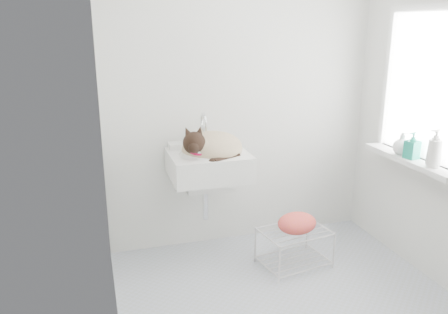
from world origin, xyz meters
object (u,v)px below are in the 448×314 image
object	(u,v)px
sink	(208,153)
cat	(210,148)
wire_rack	(294,247)
bottle_c	(401,154)
bottle_b	(411,158)
bottle_a	(432,167)

from	to	relation	value
sink	cat	bearing A→B (deg)	-57.94
sink	wire_rack	distance (m)	0.97
sink	bottle_c	world-z (taller)	sink
bottle_b	cat	bearing A→B (deg)	157.94
cat	bottle_b	xyz separation A→B (m)	(1.34, -0.54, -0.04)
wire_rack	bottle_b	world-z (taller)	bottle_b
wire_rack	bottle_b	bearing A→B (deg)	-16.81
wire_rack	bottle_c	xyz separation A→B (m)	(0.77, -0.12, 0.70)
bottle_b	wire_rack	bearing A→B (deg)	163.19
wire_rack	bottle_b	xyz separation A→B (m)	(0.77, -0.23, 0.70)
cat	bottle_a	xyz separation A→B (m)	(1.34, -0.76, -0.04)
wire_rack	bottle_a	bearing A→B (deg)	-30.15
bottle_a	cat	bearing A→B (deg)	150.52
cat	bottle_a	world-z (taller)	cat
wire_rack	bottle_a	xyz separation A→B (m)	(0.77, -0.45, 0.70)
sink	cat	world-z (taller)	cat
bottle_c	sink	bearing A→B (deg)	161.63
bottle_a	bottle_b	xyz separation A→B (m)	(0.00, 0.21, 0.00)
wire_rack	bottle_b	distance (m)	1.06
sink	bottle_b	distance (m)	1.46
wire_rack	cat	bearing A→B (deg)	151.43
bottle_a	bottle_c	xyz separation A→B (m)	(0.00, 0.33, 0.00)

